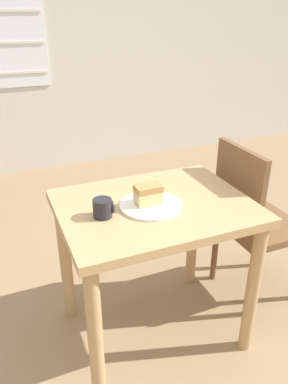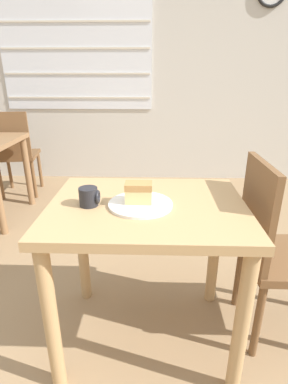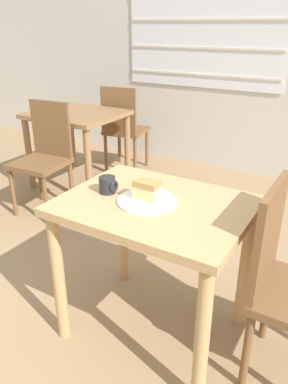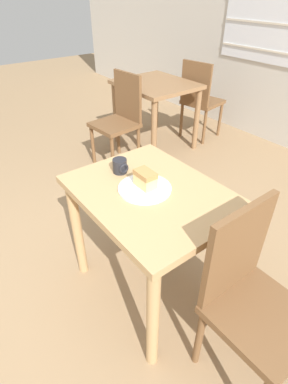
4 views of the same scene
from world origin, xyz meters
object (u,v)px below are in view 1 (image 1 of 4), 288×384
(dining_table_near, at_px, (154,230))
(coffee_mug, at_px, (103,208))
(cake_slice, at_px, (148,194))
(plate, at_px, (151,205))
(chair_near_window, at_px, (252,219))

(dining_table_near, relative_size, coffee_mug, 9.86)
(dining_table_near, bearing_deg, coffee_mug, -174.35)
(coffee_mug, bearing_deg, cake_slice, 4.15)
(coffee_mug, bearing_deg, dining_table_near, 5.65)
(dining_table_near, distance_m, coffee_mug, 0.30)
(plate, bearing_deg, dining_table_near, 33.36)
(dining_table_near, xyz_separation_m, cake_slice, (-0.04, -0.01, 0.19))
(cake_slice, bearing_deg, dining_table_near, 13.92)
(cake_slice, bearing_deg, chair_near_window, 6.82)
(dining_table_near, xyz_separation_m, plate, (-0.03, -0.02, 0.14))
(plate, relative_size, coffee_mug, 3.17)
(dining_table_near, height_order, cake_slice, cake_slice)
(chair_near_window, distance_m, plate, 0.70)
(dining_table_near, bearing_deg, plate, -146.64)
(dining_table_near, xyz_separation_m, chair_near_window, (0.61, 0.07, -0.11))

